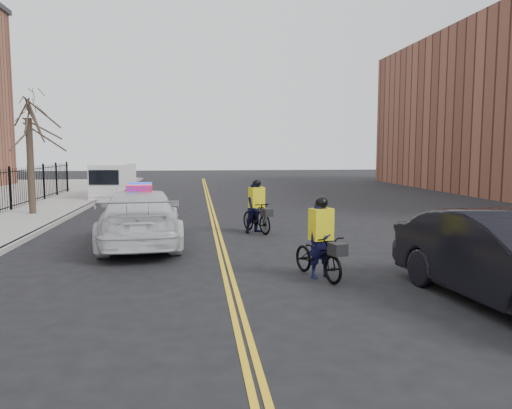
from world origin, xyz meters
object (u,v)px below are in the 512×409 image
at_px(dark_sedan, 510,260).
at_px(cargo_van, 113,182).
at_px(police_cruiser, 140,217).
at_px(cyclist_near, 321,250).
at_px(cyclist_far, 257,212).

xyz_separation_m(dark_sedan, cargo_van, (-10.40, 21.73, 0.14)).
bearing_deg(police_cruiser, cyclist_near, 130.26).
bearing_deg(cyclist_near, cyclist_far, 77.71).
relative_size(police_cruiser, cyclist_near, 3.03).
distance_m(police_cruiser, cargo_van, 15.33).
bearing_deg(cyclist_near, cargo_van, 92.75).
height_order(cargo_van, cyclist_far, cargo_van).
bearing_deg(cargo_van, police_cruiser, -74.88).
height_order(dark_sedan, cyclist_far, cyclist_far).
relative_size(police_cruiser, dark_sedan, 1.14).
distance_m(dark_sedan, cargo_van, 24.09).
relative_size(cargo_van, cyclist_near, 2.53).
relative_size(dark_sedan, cyclist_near, 2.66).
height_order(police_cruiser, cargo_van, cargo_van).
distance_m(police_cruiser, dark_sedan, 9.87).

